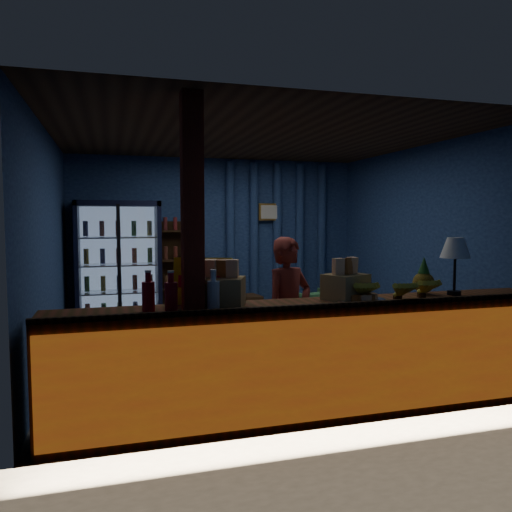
{
  "coord_description": "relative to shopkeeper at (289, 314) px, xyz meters",
  "views": [
    {
      "loc": [
        -1.65,
        -5.7,
        1.65
      ],
      "look_at": [
        -0.05,
        -0.2,
        1.21
      ],
      "focal_mm": 35.0,
      "sensor_mm": 36.0,
      "label": 1
    }
  ],
  "objects": [
    {
      "name": "side_table",
      "position": [
        0.23,
        2.69,
        -0.49
      ],
      "size": [
        0.6,
        0.47,
        0.59
      ],
      "color": "#3D2713",
      "rests_on": "ground"
    },
    {
      "name": "table_lamp",
      "position": [
        1.38,
        -0.61,
        0.63
      ],
      "size": [
        0.27,
        0.27,
        0.53
      ],
      "color": "black",
      "rests_on": "counter"
    },
    {
      "name": "shopkeeper",
      "position": [
        0.0,
        0.0,
        0.0
      ],
      "size": [
        0.63,
        0.54,
        1.47
      ],
      "primitive_type": "imported",
      "rotation": [
        0.0,
        0.0,
        0.4
      ],
      "color": "maroon",
      "rests_on": "ground"
    },
    {
      "name": "support_post",
      "position": [
        -1.02,
        -0.64,
        0.56
      ],
      "size": [
        0.16,
        0.16,
        2.6
      ],
      "primitive_type": "cube",
      "color": "maroon",
      "rests_on": "ground"
    },
    {
      "name": "room_walls",
      "position": [
        0.03,
        1.26,
        0.83
      ],
      "size": [
        4.6,
        4.6,
        4.6
      ],
      "color": "navy",
      "rests_on": "ground"
    },
    {
      "name": "yellow_sign",
      "position": [
        -0.92,
        -0.48,
        0.41
      ],
      "size": [
        0.48,
        0.27,
        0.38
      ],
      "color": "yellow",
      "rests_on": "counter"
    },
    {
      "name": "soda_bottles",
      "position": [
        -1.12,
        -0.68,
        0.34
      ],
      "size": [
        0.58,
        0.18,
        0.31
      ],
      "color": "#B30B19",
      "rests_on": "counter"
    },
    {
      "name": "framed_picture",
      "position": [
        0.88,
        3.36,
        1.01
      ],
      "size": [
        0.36,
        0.04,
        0.28
      ],
      "color": "gold",
      "rests_on": "room_walls"
    },
    {
      "name": "pineapple",
      "position": [
        1.14,
        -0.49,
        0.35
      ],
      "size": [
        0.19,
        0.19,
        0.33
      ],
      "color": "olive",
      "rests_on": "counter"
    },
    {
      "name": "snack_box_centre",
      "position": [
        0.31,
        -0.57,
        0.34
      ],
      "size": [
        0.43,
        0.4,
        0.36
      ],
      "color": "#9C874B",
      "rests_on": "counter"
    },
    {
      "name": "beverage_cooler",
      "position": [
        -1.52,
        3.18,
        0.2
      ],
      "size": [
        1.2,
        0.62,
        1.9
      ],
      "color": "black",
      "rests_on": "ground"
    },
    {
      "name": "green_chair",
      "position": [
        1.34,
        2.61,
        -0.46
      ],
      "size": [
        0.67,
        0.68,
        0.55
      ],
      "primitive_type": "imported",
      "rotation": [
        0.0,
        0.0,
        3.28
      ],
      "color": "#51A35A",
      "rests_on": "ground"
    },
    {
      "name": "counter",
      "position": [
        0.03,
        -0.64,
        -0.26
      ],
      "size": [
        4.4,
        0.57,
        0.99
      ],
      "color": "brown",
      "rests_on": "ground"
    },
    {
      "name": "pastry_tray",
      "position": [
        0.39,
        -0.7,
        0.24
      ],
      "size": [
        0.42,
        0.42,
        0.07
      ],
      "color": "silver",
      "rests_on": "counter"
    },
    {
      "name": "curtain_folds",
      "position": [
        1.03,
        3.4,
        0.56
      ],
      "size": [
        1.74,
        0.14,
        2.5
      ],
      "color": "navy",
      "rests_on": "room_walls"
    },
    {
      "name": "bottle_shelf",
      "position": [
        -0.67,
        3.32,
        0.06
      ],
      "size": [
        0.5,
        0.28,
        1.6
      ],
      "color": "#3D2713",
      "rests_on": "ground"
    },
    {
      "name": "snack_box_left",
      "position": [
        -0.77,
        -0.55,
        0.35
      ],
      "size": [
        0.44,
        0.4,
        0.37
      ],
      "color": "#9C874B",
      "rests_on": "counter"
    },
    {
      "name": "ground",
      "position": [
        0.03,
        1.26,
        -0.74
      ],
      "size": [
        4.6,
        4.6,
        0.0
      ],
      "primitive_type": "plane",
      "color": "#515154",
      "rests_on": "ground"
    },
    {
      "name": "banana_bunches",
      "position": [
        0.72,
        -0.72,
        0.31
      ],
      "size": [
        0.87,
        0.32,
        0.19
      ],
      "color": "yellow",
      "rests_on": "counter"
    }
  ]
}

